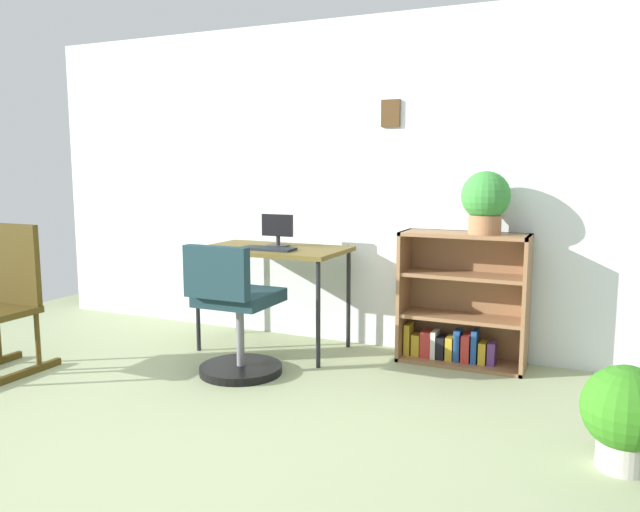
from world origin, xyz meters
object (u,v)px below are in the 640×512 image
bookshelf_low (462,306)px  potted_plant_floor (625,413)px  rocking_chair (4,299)px  potted_plant_on_shelf (486,200)px  office_chair (235,318)px  desk (273,256)px  monitor (278,231)px  keyboard (268,249)px

bookshelf_low → potted_plant_floor: bearing=-51.6°
rocking_chair → potted_plant_floor: 3.55m
bookshelf_low → potted_plant_on_shelf: (0.14, -0.06, 0.70)m
office_chair → rocking_chair: bearing=-159.1°
desk → potted_plant_on_shelf: 1.49m
office_chair → bookshelf_low: 1.49m
potted_plant_floor → desk: bearing=156.7°
office_chair → monitor: bearing=95.6°
office_chair → rocking_chair: 1.47m
potted_plant_on_shelf → office_chair: bearing=-149.1°
desk → monitor: size_ratio=4.22×
bookshelf_low → potted_plant_floor: size_ratio=1.90×
monitor → rocking_chair: monitor is taller
monitor → bookshelf_low: 1.37m
keyboard → office_chair: bearing=-86.0°
rocking_chair → bookshelf_low: bearing=28.3°
monitor → keyboard: size_ratio=0.65×
office_chair → rocking_chair: size_ratio=0.90×
keyboard → potted_plant_floor: bearing=-20.7°
desk → potted_plant_floor: 2.47m
bookshelf_low → desk: bearing=-169.2°
monitor → potted_plant_on_shelf: (1.42, 0.12, 0.25)m
keyboard → bookshelf_low: bookshelf_low is taller
desk → potted_plant_floor: (2.24, -0.96, -0.42)m
desk → monitor: monitor is taller
office_chair → bookshelf_low: (1.21, 0.86, 0.02)m
keyboard → office_chair: office_chair is taller
potted_plant_on_shelf → bookshelf_low: bearing=157.9°
desk → potted_plant_on_shelf: potted_plant_on_shelf is taller
desk → office_chair: size_ratio=1.21×
monitor → desk: bearing=-90.6°
desk → bookshelf_low: 1.33m
monitor → potted_plant_on_shelf: size_ratio=0.61×
potted_plant_on_shelf → rocking_chair: bearing=-153.9°
monitor → potted_plant_on_shelf: potted_plant_on_shelf is taller
rocking_chair → potted_plant_on_shelf: size_ratio=2.36×
office_chair → potted_plant_on_shelf: size_ratio=2.12×
monitor → office_chair: 0.84m
bookshelf_low → rocking_chair: bearing=-151.7°
keyboard → office_chair: (0.03, -0.49, -0.37)m
office_chair → potted_plant_floor: size_ratio=1.83×
rocking_chair → bookshelf_low: rocking_chair is taller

